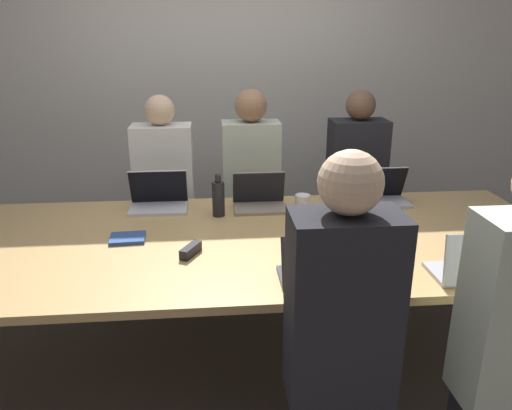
% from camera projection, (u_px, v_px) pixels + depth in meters
% --- Properties ---
extents(ground_plane, '(24.00, 24.00, 0.00)m').
position_uv_depth(ground_plane, '(241.00, 356.00, 2.90)').
color(ground_plane, brown).
extents(curtain_wall, '(12.00, 0.06, 2.80)m').
position_uv_depth(curtain_wall, '(225.00, 80.00, 4.10)').
color(curtain_wall, beige).
rests_on(curtain_wall, ground_plane).
extents(conference_table, '(3.51, 1.37, 0.75)m').
position_uv_depth(conference_table, '(239.00, 247.00, 2.66)').
color(conference_table, tan).
rests_on(conference_table, ground_plane).
extents(laptop_near_right, '(0.32, 0.24, 0.24)m').
position_uv_depth(laptop_near_right, '(473.00, 266.00, 2.18)').
color(laptop_near_right, '#B7B7BC').
rests_on(laptop_near_right, conference_table).
extents(bottle_near_right, '(0.08, 0.08, 0.26)m').
position_uv_depth(bottle_near_right, '(507.00, 238.00, 2.37)').
color(bottle_near_right, black).
rests_on(bottle_near_right, conference_table).
extents(laptop_far_midleft, '(0.36, 0.24, 0.24)m').
position_uv_depth(laptop_far_midleft, '(159.00, 198.00, 3.07)').
color(laptop_far_midleft, silver).
rests_on(laptop_far_midleft, conference_table).
extents(person_far_midleft, '(0.40, 0.24, 1.39)m').
position_uv_depth(person_far_midleft, '(165.00, 200.00, 3.48)').
color(person_far_midleft, '#2D2D38').
rests_on(person_far_midleft, ground_plane).
extents(laptop_far_center, '(0.32, 0.22, 0.22)m').
position_uv_depth(laptop_far_center, '(259.00, 198.00, 3.08)').
color(laptop_far_center, gray).
rests_on(laptop_far_center, conference_table).
extents(person_far_center, '(0.40, 0.24, 1.42)m').
position_uv_depth(person_far_center, '(251.00, 192.00, 3.58)').
color(person_far_center, '#2D2D38').
rests_on(person_far_center, ground_plane).
extents(cup_far_center, '(0.09, 0.09, 0.09)m').
position_uv_depth(cup_far_center, '(302.00, 202.00, 3.07)').
color(cup_far_center, white).
rests_on(cup_far_center, conference_table).
extents(bottle_far_center, '(0.07, 0.07, 0.25)m').
position_uv_depth(bottle_far_center, '(218.00, 198.00, 2.94)').
color(bottle_far_center, black).
rests_on(bottle_far_center, conference_table).
extents(laptop_far_right, '(0.34, 0.23, 0.23)m').
position_uv_depth(laptop_far_right, '(381.00, 192.00, 3.18)').
color(laptop_far_right, '#B7B7BC').
rests_on(laptop_far_right, conference_table).
extents(person_far_right, '(0.40, 0.24, 1.40)m').
position_uv_depth(person_far_right, '(355.00, 190.00, 3.66)').
color(person_far_right, '#2D2D38').
rests_on(person_far_right, ground_plane).
extents(cup_far_right, '(0.08, 0.08, 0.10)m').
position_uv_depth(cup_far_right, '(339.00, 197.00, 3.15)').
color(cup_far_right, brown).
rests_on(cup_far_right, conference_table).
extents(laptop_near_midright, '(0.36, 0.23, 0.23)m').
position_uv_depth(laptop_near_midright, '(321.00, 269.00, 2.16)').
color(laptop_near_midright, '#333338').
rests_on(laptop_near_midright, conference_table).
extents(person_near_midright, '(0.40, 0.24, 1.42)m').
position_uv_depth(person_near_midright, '(340.00, 339.00, 1.87)').
color(person_near_midright, '#2D2D38').
rests_on(person_near_midright, ground_plane).
extents(cup_near_midright, '(0.08, 0.08, 0.08)m').
position_uv_depth(cup_near_midright, '(379.00, 267.00, 2.24)').
color(cup_near_midright, '#232328').
rests_on(cup_near_midright, conference_table).
extents(bottle_near_midright, '(0.07, 0.07, 0.23)m').
position_uv_depth(bottle_near_midright, '(378.00, 248.00, 2.29)').
color(bottle_near_midright, green).
rests_on(bottle_near_midright, conference_table).
extents(stapler, '(0.11, 0.15, 0.05)m').
position_uv_depth(stapler, '(191.00, 250.00, 2.44)').
color(stapler, black).
rests_on(stapler, conference_table).
extents(notebook, '(0.19, 0.16, 0.02)m').
position_uv_depth(notebook, '(128.00, 238.00, 2.62)').
color(notebook, '#2D4C8C').
rests_on(notebook, conference_table).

